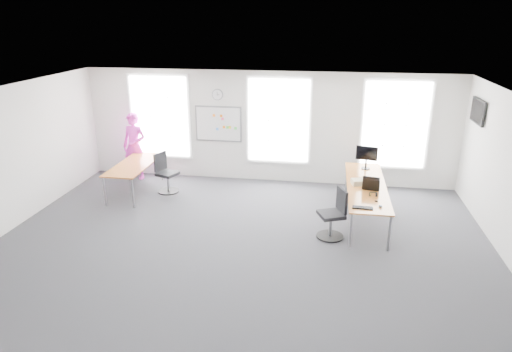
% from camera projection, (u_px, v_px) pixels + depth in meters
% --- Properties ---
extents(floor, '(10.00, 10.00, 0.00)m').
position_uv_depth(floor, '(239.00, 248.00, 9.04)').
color(floor, '#2C2C32').
rests_on(floor, ground).
extents(ceiling, '(10.00, 10.00, 0.00)m').
position_uv_depth(ceiling, '(237.00, 97.00, 8.03)').
color(ceiling, white).
rests_on(ceiling, ground).
extents(wall_back, '(10.00, 0.00, 10.00)m').
position_uv_depth(wall_back, '(268.00, 127.00, 12.26)').
color(wall_back, white).
rests_on(wall_back, ground).
extents(wall_front, '(10.00, 0.00, 10.00)m').
position_uv_depth(wall_front, '(165.00, 302.00, 4.82)').
color(wall_front, white).
rests_on(wall_front, ground).
extents(window_left, '(1.60, 0.06, 2.20)m').
position_uv_depth(window_left, '(160.00, 117.00, 12.61)').
color(window_left, white).
rests_on(window_left, wall_back).
extents(window_mid, '(1.60, 0.06, 2.20)m').
position_uv_depth(window_mid, '(279.00, 121.00, 12.12)').
color(window_mid, white).
rests_on(window_mid, wall_back).
extents(window_right, '(1.60, 0.06, 2.20)m').
position_uv_depth(window_right, '(395.00, 125.00, 11.67)').
color(window_right, white).
rests_on(window_right, wall_back).
extents(desk_right, '(0.86, 3.21, 0.78)m').
position_uv_depth(desk_right, '(366.00, 187.00, 10.18)').
color(desk_right, '#B97025').
rests_on(desk_right, ground).
extents(desk_left, '(0.84, 2.09, 0.76)m').
position_uv_depth(desk_left, '(134.00, 166.00, 11.67)').
color(desk_left, '#B97025').
rests_on(desk_left, ground).
extents(chair_right, '(0.62, 0.62, 1.05)m').
position_uv_depth(chair_right, '(334.00, 216.00, 9.34)').
color(chair_right, black).
rests_on(chair_right, ground).
extents(chair_left, '(0.60, 0.60, 1.03)m').
position_uv_depth(chair_left, '(166.00, 175.00, 11.78)').
color(chair_left, black).
rests_on(chair_left, ground).
extents(person, '(0.73, 0.54, 1.86)m').
position_uv_depth(person, '(135.00, 146.00, 12.60)').
color(person, '#F036D3').
rests_on(person, ground).
extents(whiteboard, '(1.20, 0.03, 0.90)m').
position_uv_depth(whiteboard, '(218.00, 124.00, 12.42)').
color(whiteboard, white).
rests_on(whiteboard, wall_back).
extents(wall_clock, '(0.30, 0.04, 0.30)m').
position_uv_depth(wall_clock, '(218.00, 95.00, 12.15)').
color(wall_clock, gray).
rests_on(wall_clock, wall_back).
extents(tv, '(0.06, 0.90, 0.55)m').
position_uv_depth(tv, '(478.00, 111.00, 10.31)').
color(tv, black).
rests_on(tv, wall_right).
extents(keyboard, '(0.41, 0.18, 0.02)m').
position_uv_depth(keyboard, '(363.00, 208.00, 8.93)').
color(keyboard, black).
rests_on(keyboard, desk_right).
extents(mouse, '(0.08, 0.12, 0.04)m').
position_uv_depth(mouse, '(380.00, 206.00, 8.98)').
color(mouse, black).
rests_on(mouse, desk_right).
extents(lens_cap, '(0.07, 0.07, 0.01)m').
position_uv_depth(lens_cap, '(376.00, 201.00, 9.26)').
color(lens_cap, black).
rests_on(lens_cap, desk_right).
extents(headphones, '(0.17, 0.09, 0.10)m').
position_uv_depth(headphones, '(373.00, 194.00, 9.50)').
color(headphones, black).
rests_on(headphones, desk_right).
extents(laptop_sleeve, '(0.37, 0.26, 0.29)m').
position_uv_depth(laptop_sleeve, '(371.00, 184.00, 9.79)').
color(laptop_sleeve, black).
rests_on(laptop_sleeve, desk_right).
extents(paper_stack, '(0.39, 0.33, 0.12)m').
position_uv_depth(paper_stack, '(359.00, 182.00, 10.17)').
color(paper_stack, beige).
rests_on(paper_stack, desk_right).
extents(monitor, '(0.51, 0.21, 0.58)m').
position_uv_depth(monitor, '(367.00, 155.00, 11.09)').
color(monitor, black).
rests_on(monitor, desk_right).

